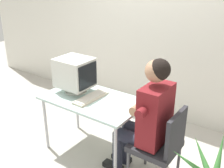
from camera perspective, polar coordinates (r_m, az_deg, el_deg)
name	(u,v)px	position (r m, az deg, el deg)	size (l,w,h in m)	color
ground_plane	(94,150)	(3.52, -3.81, -13.76)	(12.00, 12.00, 0.00)	#B2ADA3
wall_back	(172,17)	(3.93, 12.52, 13.55)	(8.00, 0.10, 3.00)	silver
desk	(93,103)	(3.17, -4.12, -4.09)	(1.17, 0.69, 0.73)	#B7B7BC
crt_monitor	(75,73)	(3.25, -7.85, 2.30)	(0.42, 0.36, 0.42)	silver
keyboard	(91,98)	(3.13, -4.50, -2.86)	(0.18, 0.48, 0.03)	beige
office_chair	(161,143)	(2.80, 10.38, -12.20)	(0.45, 0.45, 0.89)	#4C4C51
person_seated	(147,116)	(2.73, 7.46, -6.69)	(0.67, 0.60, 1.37)	maroon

